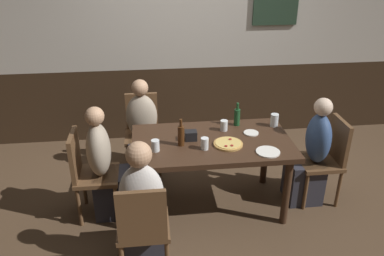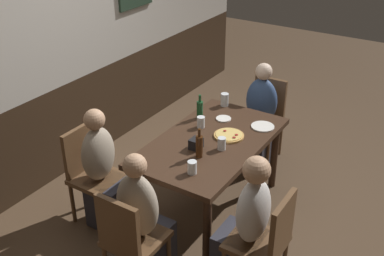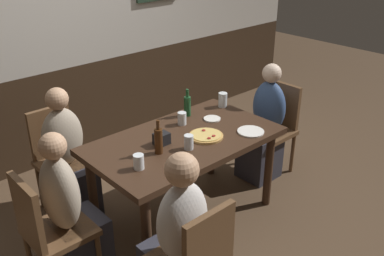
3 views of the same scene
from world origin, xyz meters
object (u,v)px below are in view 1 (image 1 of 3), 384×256
dining_table (212,149)px  pizza (228,144)px  person_head_west (106,171)px  condiment_caddy (191,135)px  chair_head_east (327,156)px  chair_left_far (143,128)px  beer_glass_half (274,121)px  pint_glass_amber (205,144)px  person_left_near (143,213)px  person_left_far (143,137)px  tumbler_short (224,126)px  chair_head_west (88,170)px  plate_white_large (268,152)px  beer_glass_tall (155,146)px  beer_bottle_brown (181,135)px  plate_white_small (251,133)px  chair_left_near (143,226)px  beer_bottle_green (237,117)px  person_head_east (310,160)px

dining_table → pizza: (0.13, -0.10, 0.10)m
person_head_west → condiment_caddy: person_head_west is taller
chair_head_east → chair_left_far: size_ratio=1.00×
beer_glass_half → pint_glass_amber: (-0.76, -0.39, -0.01)m
person_left_near → beer_glass_half: person_left_near is taller
chair_head_east → person_left_far: 1.94m
chair_left_far → tumbler_short: bearing=-38.6°
chair_head_west → beer_glass_half: bearing=7.4°
plate_white_large → chair_left_far: bearing=134.7°
beer_glass_tall → pizza: bearing=2.9°
pint_glass_amber → beer_bottle_brown: beer_bottle_brown is taller
person_left_far → pizza: size_ratio=4.15×
dining_table → beer_glass_tall: beer_glass_tall is taller
chair_left_far → plate_white_small: 1.32m
chair_left_near → chair_head_west: size_ratio=1.00×
person_left_far → beer_bottle_brown: (0.36, -0.74, 0.38)m
beer_bottle_green → dining_table: bearing=-135.0°
dining_table → tumbler_short: 0.29m
plate_white_small → pint_glass_amber: bearing=-152.8°
chair_head_west → dining_table: bearing=0.0°
dining_table → pizza: 0.20m
person_left_far → beer_bottle_brown: 0.90m
beer_glass_half → tumbler_short: (-0.52, -0.04, -0.01)m
chair_left_near → person_head_west: (-0.34, 0.84, -0.03)m
plate_white_large → person_head_east: bearing=27.4°
chair_left_near → beer_bottle_brown: size_ratio=3.39×
dining_table → beer_glass_tall: bearing=-165.5°
chair_left_far → person_head_east: bearing=-27.0°
person_head_east → pint_glass_amber: (-1.09, -0.15, 0.32)m
person_left_near → pizza: person_left_near is taller
dining_table → person_head_west: bearing=180.0°
chair_head_east → beer_bottle_brown: (-1.46, -0.06, 0.35)m
person_left_far → pint_glass_amber: size_ratio=10.16×
pint_glass_amber → condiment_caddy: 0.22m
pizza → beer_glass_tall: 0.67m
chair_left_near → person_head_west: person_head_west is taller
chair_left_far → person_left_near: person_left_near is taller
beer_glass_tall → beer_bottle_green: 0.94m
person_head_west → beer_bottle_brown: (0.70, -0.06, 0.37)m
chair_left_near → plate_white_small: bearing=41.7°
person_head_east → beer_glass_tall: bearing=-174.9°
pint_glass_amber → beer_glass_tall: bearing=177.8°
plate_white_large → condiment_caddy: condiment_caddy is taller
chair_head_west → person_head_east: bearing=0.0°
chair_left_near → tumbler_short: 1.35m
plate_white_large → beer_glass_half: bearing=67.5°
plate_white_large → chair_left_near: bearing=-153.2°
chair_left_near → pint_glass_amber: size_ratio=8.01×
plate_white_large → beer_bottle_brown: bearing=163.3°
chair_head_east → chair_head_west: same height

